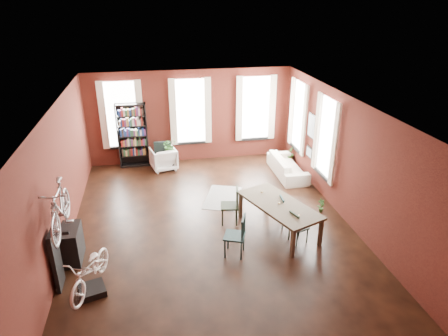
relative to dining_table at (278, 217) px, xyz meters
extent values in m
plane|color=black|center=(-1.60, 0.61, -0.38)|extent=(9.00, 9.00, 0.00)
cube|color=silver|center=(-1.60, 0.61, 2.82)|extent=(7.00, 9.00, 0.04)
cube|color=#421510|center=(-1.60, 5.11, 1.22)|extent=(7.00, 0.04, 3.20)
cube|color=#421510|center=(-1.60, -3.89, 1.22)|extent=(7.00, 0.04, 3.20)
cube|color=#421510|center=(-5.10, 0.61, 1.22)|extent=(0.04, 9.00, 3.20)
cube|color=#421510|center=(1.90, 0.61, 1.22)|extent=(0.04, 9.00, 3.20)
cube|color=white|center=(-3.90, 5.08, 1.42)|extent=(1.00, 0.04, 2.20)
cube|color=beige|center=(-3.90, 5.01, 1.42)|extent=(1.40, 0.06, 2.30)
cube|color=white|center=(-1.60, 5.08, 1.42)|extent=(1.00, 0.04, 2.20)
cube|color=beige|center=(-1.60, 5.01, 1.42)|extent=(1.40, 0.06, 2.30)
cube|color=white|center=(0.70, 5.08, 1.42)|extent=(1.00, 0.04, 2.20)
cube|color=beige|center=(0.70, 5.01, 1.42)|extent=(1.40, 0.06, 2.30)
cube|color=white|center=(1.87, 1.61, 1.42)|extent=(0.04, 1.00, 2.20)
cube|color=beige|center=(1.80, 1.61, 1.42)|extent=(0.06, 1.40, 2.30)
cube|color=white|center=(1.87, 3.81, 1.42)|extent=(0.04, 1.00, 2.20)
cube|color=beige|center=(1.80, 3.81, 1.42)|extent=(0.06, 1.40, 2.30)
cube|color=black|center=(1.86, 2.71, 1.42)|extent=(0.04, 0.55, 0.75)
cube|color=black|center=(1.86, 2.71, 0.57)|extent=(0.04, 0.45, 0.35)
cube|color=#493D2C|center=(0.00, 0.00, 0.00)|extent=(1.77, 2.46, 0.76)
cube|color=#183436|center=(-1.28, -0.78, 0.11)|extent=(0.59, 0.59, 0.99)
cube|color=black|center=(-1.12, 0.62, 0.10)|extent=(0.52, 0.52, 0.97)
cube|color=black|center=(0.33, -0.55, 0.02)|extent=(0.47, 0.47, 0.81)
cube|color=#183535|center=(0.30, 0.18, 0.03)|extent=(0.40, 0.40, 0.82)
cube|color=black|center=(-3.60, 4.91, 0.72)|extent=(1.00, 0.32, 2.20)
imported|color=white|center=(-2.64, 4.42, 0.03)|extent=(0.95, 0.91, 0.82)
imported|color=beige|center=(1.35, 3.21, 0.02)|extent=(0.61, 2.08, 0.81)
cube|color=black|center=(-1.04, 1.98, -0.38)|extent=(1.43, 1.77, 0.01)
cube|color=black|center=(-4.35, -1.54, -0.31)|extent=(0.61, 0.61, 0.14)
cube|color=black|center=(-5.00, -1.19, 0.27)|extent=(0.16, 0.60, 1.30)
cube|color=black|center=(-4.88, -0.29, 0.02)|extent=(0.40, 0.80, 0.80)
cube|color=black|center=(-2.42, 4.37, -0.09)|extent=(0.36, 0.36, 0.59)
imported|color=#2D5D25|center=(1.76, 4.14, -0.22)|extent=(0.62, 0.82, 0.33)
imported|color=#2C5B24|center=(1.44, 0.67, -0.31)|extent=(0.29, 0.43, 0.14)
imported|color=white|center=(-4.32, -1.54, 0.54)|extent=(0.78, 0.96, 1.57)
imported|color=#A5A8AD|center=(-4.75, -1.19, 1.75)|extent=(0.47, 1.00, 1.66)
imported|color=#2D6227|center=(-2.42, 4.35, 0.42)|extent=(0.62, 0.66, 0.41)
camera|label=1|loc=(-2.92, -8.22, 5.13)|focal=32.00mm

